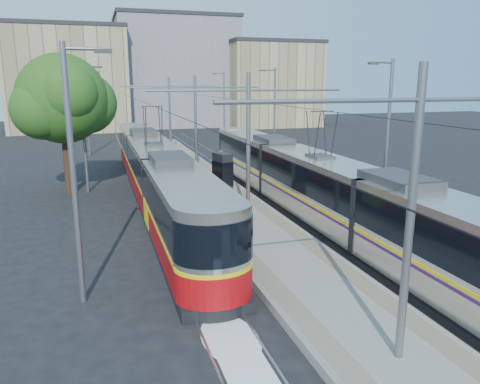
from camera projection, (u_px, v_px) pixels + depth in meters
name	position (u px, v px, depth m)	size (l,w,h in m)	color
ground	(323.00, 297.00, 15.29)	(160.00, 160.00, 0.00)	black
platform	(206.00, 186.00, 31.08)	(4.00, 50.00, 0.30)	gray
tactile_strip_left	(185.00, 185.00, 30.63)	(0.70, 50.00, 0.01)	gray
tactile_strip_right	(227.00, 182.00, 31.45)	(0.70, 50.00, 0.01)	gray
rails	(206.00, 188.00, 31.11)	(8.71, 70.00, 0.03)	gray
track_arrow	(247.00, 369.00, 11.47)	(1.20, 5.00, 0.01)	silver
tram_left	(155.00, 172.00, 27.57)	(2.43, 30.75, 5.50)	black
tram_right	(319.00, 186.00, 23.09)	(2.43, 31.52, 5.50)	black
catenary	(216.00, 123.00, 27.42)	(9.20, 70.00, 7.00)	slate
street_lamps	(193.00, 120.00, 33.87)	(15.18, 38.22, 8.00)	slate
shelter	(223.00, 175.00, 26.72)	(1.03, 1.35, 2.64)	black
tree	(69.00, 100.00, 28.30)	(5.89, 5.45, 8.56)	#382314
building_left	(69.00, 79.00, 66.60)	(16.32, 12.24, 14.50)	tan
building_centre	(176.00, 72.00, 74.63)	(18.36, 14.28, 16.73)	gray
building_right	(271.00, 84.00, 73.47)	(14.28, 10.20, 12.99)	tan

